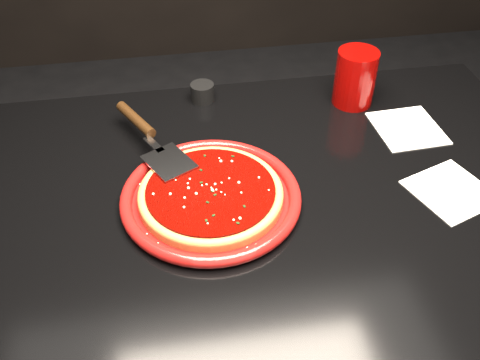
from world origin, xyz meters
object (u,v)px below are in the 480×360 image
(ramekin, at_px, (202,92))
(plate, at_px, (211,197))
(table, at_px, (265,306))
(pizza_server, at_px, (152,137))
(cup, at_px, (355,78))

(ramekin, bearing_deg, plate, -93.94)
(ramekin, bearing_deg, table, -74.62)
(table, distance_m, ramekin, 0.53)
(plate, distance_m, ramekin, 0.35)
(pizza_server, relative_size, ramekin, 5.86)
(table, bearing_deg, pizza_server, 145.21)
(table, height_order, pizza_server, pizza_server)
(cup, bearing_deg, pizza_server, -165.48)
(cup, distance_m, ramekin, 0.35)
(plate, distance_m, cup, 0.47)
(table, xyz_separation_m, cup, (0.25, 0.27, 0.44))
(table, xyz_separation_m, ramekin, (-0.09, 0.34, 0.40))
(cup, bearing_deg, plate, -142.28)
(ramekin, bearing_deg, cup, -10.83)
(pizza_server, distance_m, cup, 0.48)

